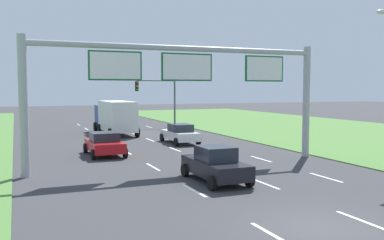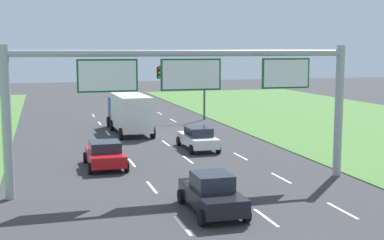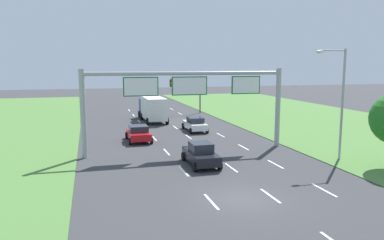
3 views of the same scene
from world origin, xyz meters
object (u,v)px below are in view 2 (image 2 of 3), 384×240
(car_lead_silver, at_px, (105,154))
(sign_gantry, at_px, (189,87))
(box_truck, at_px, (129,112))
(traffic_light_mast, at_px, (185,80))
(car_mid_lane, at_px, (198,138))
(car_near_red, at_px, (212,194))

(car_lead_silver, distance_m, sign_gantry, 7.73)
(box_truck, distance_m, traffic_light_mast, 9.16)
(box_truck, bearing_deg, car_lead_silver, -106.64)
(car_lead_silver, relative_size, car_mid_lane, 0.94)
(car_mid_lane, bearing_deg, traffic_light_mast, 78.29)
(car_near_red, distance_m, box_truck, 22.41)
(car_lead_silver, distance_m, car_mid_lane, 7.81)
(box_truck, bearing_deg, traffic_light_mast, 42.71)
(box_truck, xyz_separation_m, sign_gantry, (0.11, -17.95, 3.22))
(traffic_light_mast, bearing_deg, car_near_red, -102.92)
(car_lead_silver, xyz_separation_m, traffic_light_mast, (9.84, 18.68, 3.10))
(sign_gantry, distance_m, traffic_light_mast, 24.97)
(traffic_light_mast, bearing_deg, car_mid_lane, -101.78)
(car_near_red, distance_m, sign_gantry, 6.07)
(traffic_light_mast, bearing_deg, car_lead_silver, -117.79)
(car_near_red, relative_size, box_truck, 0.52)
(car_lead_silver, relative_size, sign_gantry, 0.24)
(car_near_red, height_order, traffic_light_mast, traffic_light_mast)
(car_lead_silver, height_order, car_mid_lane, car_mid_lane)
(car_near_red, height_order, car_lead_silver, car_near_red)
(box_truck, relative_size, sign_gantry, 0.48)
(car_near_red, distance_m, traffic_light_mast, 29.48)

